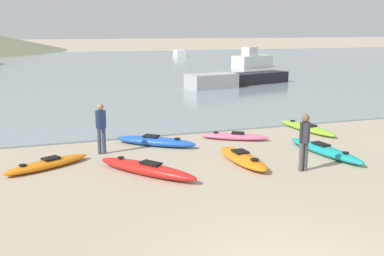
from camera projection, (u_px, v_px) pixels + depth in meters
The scene contains 14 objects.
bay_water at pixel (72, 67), 49.82m from camera, with size 160.00×70.00×0.06m, color gray.
kayak_on_sand_0 at pixel (47, 164), 13.69m from camera, with size 2.78×1.87×0.31m.
kayak_on_sand_1 at pixel (324, 150), 15.15m from camera, with size 0.97×3.59×0.36m.
kayak_on_sand_2 at pixel (307, 128), 18.69m from camera, with size 1.05×3.37×0.31m.
kayak_on_sand_3 at pixel (234, 136), 17.21m from camera, with size 2.56×1.82×0.31m.
kayak_on_sand_5 at pixel (155, 141), 16.34m from camera, with size 2.86×2.47×0.37m.
kayak_on_sand_6 at pixel (146, 169), 13.06m from camera, with size 2.62×3.14×0.41m.
kayak_on_sand_8 at pixel (242, 158), 14.18m from camera, with size 0.90×2.82×0.38m.
person_near_foreground at pixel (304, 139), 13.24m from camera, with size 0.35×0.31×1.73m.
person_near_waterline at pixel (101, 125), 15.08m from camera, with size 0.35×0.25×1.74m.
moored_boat_0 at pixel (256, 78), 34.67m from camera, with size 5.62×3.13×0.84m.
moored_boat_2 at pixel (211, 81), 31.84m from camera, with size 3.70×2.46×1.01m.
moored_boat_3 at pixel (179, 53), 69.38m from camera, with size 1.63×3.49×0.97m.
moored_boat_4 at pixel (252, 60), 48.96m from camera, with size 4.90×3.36×2.21m.
Camera 1 is at (-3.88, -5.77, 4.15)m, focal length 42.00 mm.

